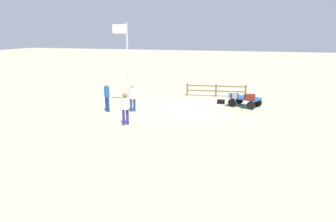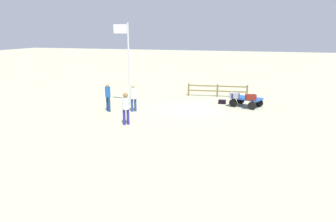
{
  "view_description": "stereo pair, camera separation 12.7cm",
  "coord_description": "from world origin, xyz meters",
  "views": [
    {
      "loc": [
        -3.94,
        18.29,
        4.59
      ],
      "look_at": [
        -0.35,
        6.0,
        1.35
      ],
      "focal_mm": 33.68,
      "sensor_mm": 36.0,
      "label": 1
    },
    {
      "loc": [
        -4.06,
        18.26,
        4.59
      ],
      "look_at": [
        -0.35,
        6.0,
        1.35
      ],
      "focal_mm": 33.68,
      "sensor_mm": 36.0,
      "label": 2
    }
  ],
  "objects": [
    {
      "name": "suitcase_maroon",
      "position": [
        -2.46,
        -1.2,
        0.77
      ],
      "size": [
        0.64,
        0.51,
        0.34
      ],
      "color": "gray",
      "rests_on": "luggage_cart"
    },
    {
      "name": "worker_supervisor",
      "position": [
        4.54,
        1.98,
        0.96
      ],
      "size": [
        0.42,
        0.42,
        1.69
      ],
      "color": "navy",
      "rests_on": "ground"
    },
    {
      "name": "ground_plane",
      "position": [
        0.0,
        0.0,
        0.0
      ],
      "size": [
        120.0,
        120.0,
        0.0
      ],
      "primitive_type": "plane",
      "color": "#B0AE8C"
    },
    {
      "name": "worker_trailing",
      "position": [
        3.11,
        1.56,
        0.97
      ],
      "size": [
        0.53,
        0.53,
        1.64
      ],
      "color": "navy",
      "rests_on": "ground"
    },
    {
      "name": "flagpole",
      "position": [
        4.08,
        0.14,
        3.06
      ],
      "size": [
        1.02,
        0.12,
        5.12
      ],
      "color": "silver",
      "rests_on": "ground"
    },
    {
      "name": "worker_lead",
      "position": [
        2.41,
        4.2,
        0.97
      ],
      "size": [
        0.48,
        0.48,
        1.65
      ],
      "color": "navy",
      "rests_on": "ground"
    },
    {
      "name": "luggage_cart",
      "position": [
        -3.15,
        -1.6,
        0.43
      ],
      "size": [
        2.07,
        1.74,
        0.6
      ],
      "color": "#2151B4",
      "rests_on": "ground"
    },
    {
      "name": "suitcase_olive",
      "position": [
        -3.45,
        -0.95,
        0.76
      ],
      "size": [
        0.68,
        0.53,
        0.33
      ],
      "color": "maroon",
      "rests_on": "luggage_cart"
    },
    {
      "name": "suitcase_dark",
      "position": [
        -2.5,
        -1.21,
        0.73
      ],
      "size": [
        0.56,
        0.42,
        0.28
      ],
      "color": "navy",
      "rests_on": "luggage_cart"
    },
    {
      "name": "suitcase_navy",
      "position": [
        -1.63,
        -2.02,
        0.12
      ],
      "size": [
        0.49,
        0.34,
        0.25
      ],
      "color": "black",
      "rests_on": "ground"
    },
    {
      "name": "wooden_fence",
      "position": [
        -0.99,
        -4.22,
        0.53
      ],
      "size": [
        4.28,
        0.61,
        0.91
      ],
      "color": "brown",
      "rests_on": "ground"
    }
  ]
}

